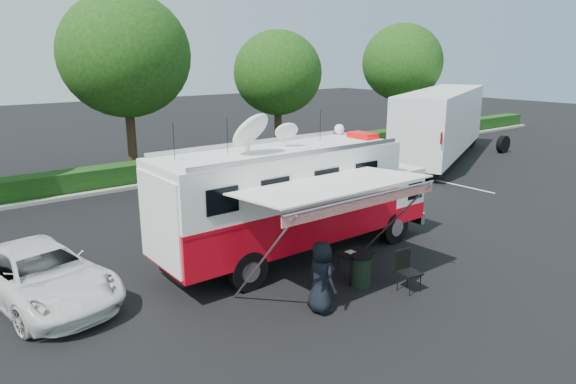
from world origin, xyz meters
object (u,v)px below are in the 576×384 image
Objects in this scene: folding_table at (354,254)px; trash_bin at (361,271)px; command_truck at (296,198)px; white_suv at (45,301)px; semi_trailer at (441,123)px.

folding_table is 0.51m from trash_bin.
command_truck is 9.56× the size of folding_table.
white_suv is 5.90× the size of trash_bin.
command_truck is 17.38m from semi_trailer.
folding_table is at bearing -150.90° from semi_trailer.
trash_bin reaches higher than folding_table.
command_truck reaches higher than semi_trailer.
command_truck is 1.79× the size of white_suv.
command_truck is 3.06m from trash_bin.
trash_bin reaches higher than white_suv.
semi_trailer is at bearing 29.10° from folding_table.
command_truck is 2.59m from folding_table.
semi_trailer is (15.95, 8.88, 1.38)m from folding_table.
semi_trailer reaches higher than trash_bin.
semi_trailer is at bearing 29.94° from trash_bin.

